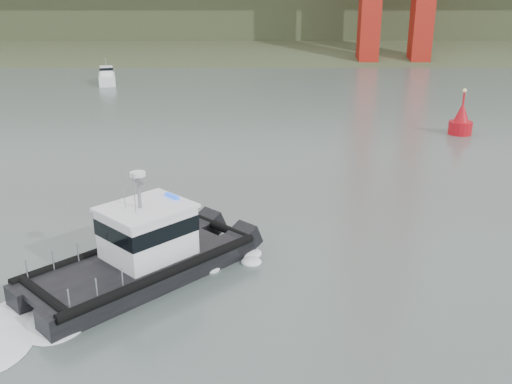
% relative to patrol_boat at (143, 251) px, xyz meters
% --- Properties ---
extents(ground, '(400.00, 400.00, 0.00)m').
position_rel_patrol_boat_xyz_m(ground, '(4.46, -6.07, -1.17)').
color(ground, '#52615B').
rests_on(ground, ground).
extents(headlands, '(500.00, 105.36, 27.12)m').
position_rel_patrol_boat_xyz_m(headlands, '(4.46, 119.43, 5.87)').
color(headlands, '#304125').
rests_on(headlands, ground).
extents(patrol_boat, '(9.30, 9.33, 4.69)m').
position_rel_patrol_boat_xyz_m(patrol_boat, '(0.00, 0.00, 0.00)').
color(patrol_boat, black).
rests_on(patrol_boat, ground).
extents(motorboat, '(3.25, 6.07, 3.18)m').
position_rel_patrol_boat_xyz_m(motorboat, '(-13.41, 50.52, -0.38)').
color(motorboat, white).
rests_on(motorboat, ground).
extents(nav_buoy, '(1.88, 1.88, 3.91)m').
position_rel_patrol_boat_xyz_m(nav_buoy, '(21.41, 24.13, -0.15)').
color(nav_buoy, '#B70C16').
rests_on(nav_buoy, ground).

